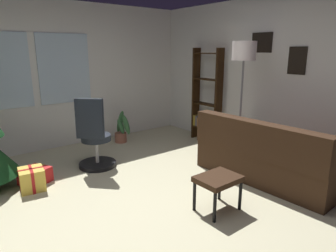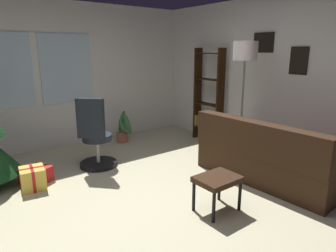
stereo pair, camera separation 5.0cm
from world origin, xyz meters
TOP-DOWN VIEW (x-y plane):
  - ground_plane at (0.00, 0.00)m, footprint 5.07×5.59m
  - wall_back_with_windows at (-0.02, 2.84)m, footprint 5.07×0.12m
  - wall_right_with_frames at (2.59, -0.00)m, footprint 0.12×5.59m
  - couch at (1.84, -0.43)m, footprint 1.55×1.93m
  - footstool at (0.54, -0.52)m, footprint 0.47×0.36m
  - gift_box_red at (-0.85, 1.47)m, footprint 0.43×0.44m
  - gift_box_gold at (-0.94, 1.29)m, footprint 0.33×0.35m
  - office_chair at (0.02, 1.46)m, footprint 0.59×0.59m
  - bookshelf at (2.32, 1.44)m, footprint 0.18×0.64m
  - floor_lamp at (2.00, 0.37)m, footprint 0.36×0.36m
  - potted_plant at (0.96, 2.33)m, footprint 0.25×0.42m

SIDE VIEW (x-z plane):
  - ground_plane at x=0.00m, z-range -0.10..0.00m
  - gift_box_red at x=-0.85m, z-range 0.00..0.21m
  - gift_box_gold at x=-0.94m, z-range 0.00..0.28m
  - potted_plant at x=0.96m, z-range -0.07..0.55m
  - couch at x=1.84m, z-range -0.14..0.72m
  - footstool at x=0.54m, z-range 0.14..0.54m
  - office_chair at x=0.02m, z-range -0.12..0.95m
  - bookshelf at x=2.32m, z-range -0.14..1.63m
  - wall_right_with_frames at x=2.59m, z-range 0.00..2.56m
  - wall_back_with_windows at x=-0.02m, z-range 0.01..2.57m
  - floor_lamp at x=2.00m, z-range 0.66..2.52m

